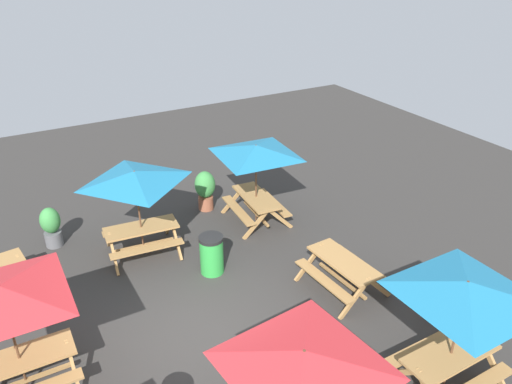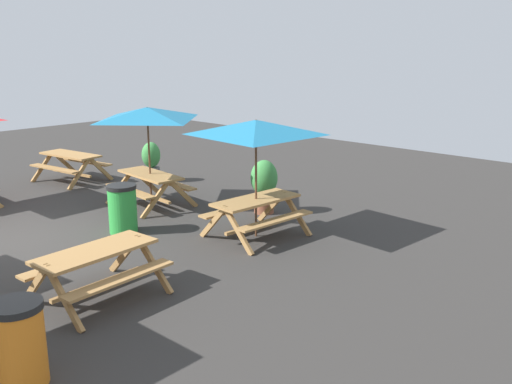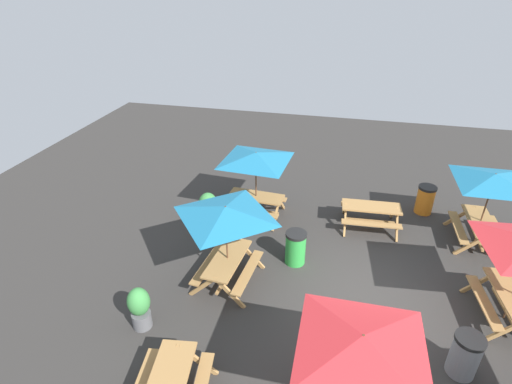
{
  "view_description": "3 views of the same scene",
  "coord_description": "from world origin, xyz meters",
  "px_view_note": "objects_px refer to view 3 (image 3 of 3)",
  "views": [
    {
      "loc": [
        -2.73,
        -7.21,
        7.2
      ],
      "look_at": [
        3.3,
        3.53,
        0.9
      ],
      "focal_mm": 35.0,
      "sensor_mm": 36.0,
      "label": 1
    },
    {
      "loc": [
        10.54,
        -4.3,
        3.67
      ],
      "look_at": [
        3.3,
        3.53,
        0.9
      ],
      "focal_mm": 40.0,
      "sensor_mm": 36.0,
      "label": 2
    },
    {
      "loc": [
        -7.73,
        0.92,
        7.19
      ],
      "look_at": [
        3.3,
        3.53,
        0.9
      ],
      "focal_mm": 28.0,
      "sensor_mm": 36.0,
      "label": 3
    }
  ],
  "objects_px": {
    "trash_bin_orange": "(425,199)",
    "potted_plant_0": "(140,307)",
    "picnic_table_6": "(493,184)",
    "picnic_table_1": "(256,162)",
    "trash_bin_gray": "(465,355)",
    "picnic_table_5": "(226,217)",
    "potted_plant_2": "(208,208)",
    "picnic_table_3": "(361,349)",
    "picnic_table_0": "(371,211)",
    "trash_bin_green": "(296,248)"
  },
  "relations": [
    {
      "from": "trash_bin_orange",
      "to": "potted_plant_0",
      "type": "relative_size",
      "value": 0.89
    },
    {
      "from": "picnic_table_6",
      "to": "potted_plant_0",
      "type": "xyz_separation_m",
      "value": [
        -5.32,
        8.24,
        -1.41
      ]
    },
    {
      "from": "picnic_table_1",
      "to": "trash_bin_gray",
      "type": "bearing_deg",
      "value": 142.49
    },
    {
      "from": "picnic_table_5",
      "to": "trash_bin_orange",
      "type": "xyz_separation_m",
      "value": [
        4.83,
        -5.43,
        -1.49
      ]
    },
    {
      "from": "picnic_table_5",
      "to": "potted_plant_2",
      "type": "xyz_separation_m",
      "value": [
        2.35,
        1.35,
        -1.31
      ]
    },
    {
      "from": "picnic_table_3",
      "to": "picnic_table_6",
      "type": "bearing_deg",
      "value": -28.67
    },
    {
      "from": "picnic_table_0",
      "to": "picnic_table_5",
      "type": "height_order",
      "value": "picnic_table_5"
    },
    {
      "from": "trash_bin_green",
      "to": "potted_plant_0",
      "type": "bearing_deg",
      "value": 135.36
    },
    {
      "from": "picnic_table_5",
      "to": "trash_bin_green",
      "type": "height_order",
      "value": "picnic_table_5"
    },
    {
      "from": "picnic_table_1",
      "to": "trash_bin_orange",
      "type": "distance_m",
      "value": 5.87
    },
    {
      "from": "picnic_table_1",
      "to": "trash_bin_green",
      "type": "relative_size",
      "value": 2.88
    },
    {
      "from": "trash_bin_orange",
      "to": "potted_plant_0",
      "type": "height_order",
      "value": "potted_plant_0"
    },
    {
      "from": "trash_bin_orange",
      "to": "trash_bin_gray",
      "type": "bearing_deg",
      "value": 179.65
    },
    {
      "from": "picnic_table_0",
      "to": "picnic_table_1",
      "type": "relative_size",
      "value": 0.66
    },
    {
      "from": "trash_bin_gray",
      "to": "picnic_table_0",
      "type": "bearing_deg",
      "value": 19.23
    },
    {
      "from": "picnic_table_0",
      "to": "picnic_table_1",
      "type": "bearing_deg",
      "value": -0.24
    },
    {
      "from": "picnic_table_5",
      "to": "picnic_table_6",
      "type": "height_order",
      "value": "same"
    },
    {
      "from": "picnic_table_0",
      "to": "trash_bin_orange",
      "type": "distance_m",
      "value": 2.24
    },
    {
      "from": "picnic_table_3",
      "to": "potted_plant_0",
      "type": "distance_m",
      "value": 5.05
    },
    {
      "from": "picnic_table_1",
      "to": "picnic_table_5",
      "type": "xyz_separation_m",
      "value": [
        -3.31,
        -0.04,
        0.0
      ]
    },
    {
      "from": "potted_plant_2",
      "to": "potted_plant_0",
      "type": "bearing_deg",
      "value": 178.17
    },
    {
      "from": "picnic_table_0",
      "to": "potted_plant_2",
      "type": "bearing_deg",
      "value": 9.85
    },
    {
      "from": "picnic_table_0",
      "to": "picnic_table_6",
      "type": "relative_size",
      "value": 0.66
    },
    {
      "from": "picnic_table_3",
      "to": "trash_bin_orange",
      "type": "distance_m",
      "value": 8.44
    },
    {
      "from": "picnic_table_3",
      "to": "picnic_table_6",
      "type": "distance_m",
      "value": 7.47
    },
    {
      "from": "picnic_table_1",
      "to": "potted_plant_2",
      "type": "relative_size",
      "value": 2.34
    },
    {
      "from": "picnic_table_0",
      "to": "picnic_table_3",
      "type": "relative_size",
      "value": 0.66
    },
    {
      "from": "picnic_table_5",
      "to": "trash_bin_green",
      "type": "xyz_separation_m",
      "value": [
        1.19,
        -1.59,
        -1.49
      ]
    },
    {
      "from": "picnic_table_1",
      "to": "trash_bin_orange",
      "type": "xyz_separation_m",
      "value": [
        1.52,
        -5.47,
        -1.49
      ]
    },
    {
      "from": "picnic_table_5",
      "to": "potted_plant_0",
      "type": "bearing_deg",
      "value": 147.69
    },
    {
      "from": "picnic_table_1",
      "to": "picnic_table_3",
      "type": "bearing_deg",
      "value": 120.79
    },
    {
      "from": "picnic_table_1",
      "to": "trash_bin_gray",
      "type": "xyz_separation_m",
      "value": [
        -4.85,
        -5.43,
        -1.49
      ]
    },
    {
      "from": "trash_bin_gray",
      "to": "potted_plant_2",
      "type": "relative_size",
      "value": 0.81
    },
    {
      "from": "trash_bin_orange",
      "to": "potted_plant_0",
      "type": "bearing_deg",
      "value": 134.33
    },
    {
      "from": "trash_bin_orange",
      "to": "potted_plant_2",
      "type": "bearing_deg",
      "value": 110.14
    },
    {
      "from": "picnic_table_1",
      "to": "potted_plant_0",
      "type": "relative_size",
      "value": 2.57
    },
    {
      "from": "picnic_table_5",
      "to": "picnic_table_3",
      "type": "bearing_deg",
      "value": -129.43
    },
    {
      "from": "picnic_table_0",
      "to": "potted_plant_0",
      "type": "height_order",
      "value": "potted_plant_0"
    },
    {
      "from": "picnic_table_3",
      "to": "picnic_table_0",
      "type": "bearing_deg",
      "value": -3.97
    },
    {
      "from": "picnic_table_0",
      "to": "trash_bin_green",
      "type": "distance_m",
      "value": 3.09
    },
    {
      "from": "trash_bin_gray",
      "to": "trash_bin_orange",
      "type": "relative_size",
      "value": 1.0
    },
    {
      "from": "potted_plant_2",
      "to": "trash_bin_orange",
      "type": "bearing_deg",
      "value": -69.86
    },
    {
      "from": "trash_bin_orange",
      "to": "trash_bin_green",
      "type": "bearing_deg",
      "value": 133.48
    },
    {
      "from": "picnic_table_6",
      "to": "picnic_table_5",
      "type": "bearing_deg",
      "value": 116.13
    },
    {
      "from": "picnic_table_1",
      "to": "trash_bin_green",
      "type": "distance_m",
      "value": 3.06
    },
    {
      "from": "trash_bin_gray",
      "to": "trash_bin_green",
      "type": "distance_m",
      "value": 4.68
    },
    {
      "from": "potted_plant_2",
      "to": "trash_bin_green",
      "type": "bearing_deg",
      "value": -111.48
    },
    {
      "from": "trash_bin_green",
      "to": "trash_bin_orange",
      "type": "distance_m",
      "value": 5.29
    },
    {
      "from": "picnic_table_5",
      "to": "trash_bin_orange",
      "type": "height_order",
      "value": "picnic_table_5"
    },
    {
      "from": "trash_bin_gray",
      "to": "trash_bin_orange",
      "type": "bearing_deg",
      "value": -0.35
    }
  ]
}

